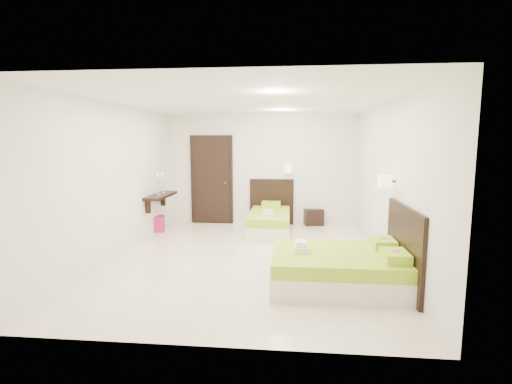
# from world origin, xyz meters

# --- Properties ---
(floor) EXTENTS (5.50, 5.50, 0.00)m
(floor) POSITION_xyz_m (0.00, 0.00, 0.00)
(floor) COLOR beige
(floor) RESTS_ON ground
(bed_single) EXTENTS (1.04, 1.74, 1.43)m
(bed_single) POSITION_xyz_m (0.25, 1.96, 0.26)
(bed_single) COLOR beige
(bed_single) RESTS_ON ground
(bed_double) EXTENTS (1.79, 1.52, 1.48)m
(bed_double) POSITION_xyz_m (1.43, -1.05, 0.27)
(bed_double) COLOR beige
(bed_double) RESTS_ON ground
(nightstand) EXTENTS (0.51, 0.47, 0.38)m
(nightstand) POSITION_xyz_m (1.23, 2.74, 0.19)
(nightstand) COLOR black
(nightstand) RESTS_ON ground
(ottoman) EXTENTS (0.41, 0.41, 0.34)m
(ottoman) POSITION_xyz_m (-2.25, 1.74, 0.17)
(ottoman) COLOR #A2154E
(ottoman) RESTS_ON ground
(door) EXTENTS (1.02, 0.15, 2.14)m
(door) POSITION_xyz_m (-1.20, 2.70, 1.05)
(door) COLOR black
(door) RESTS_ON ground
(console_shelf) EXTENTS (0.35, 1.20, 0.78)m
(console_shelf) POSITION_xyz_m (-2.08, 1.60, 0.82)
(console_shelf) COLOR black
(console_shelf) RESTS_ON ground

